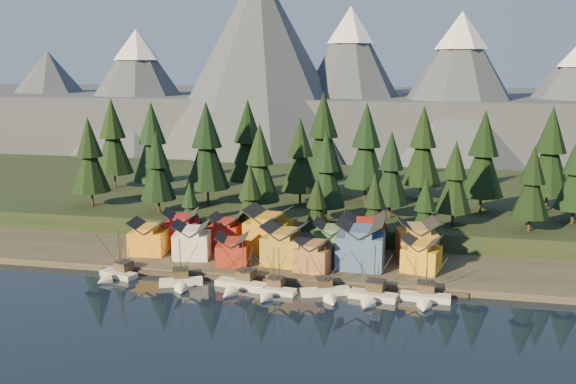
% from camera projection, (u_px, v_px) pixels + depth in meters
% --- Properties ---
extents(ground, '(500.00, 500.00, 0.00)m').
position_uv_depth(ground, '(257.00, 310.00, 122.57)').
color(ground, black).
rests_on(ground, ground).
extents(shore_strip, '(400.00, 50.00, 1.50)m').
position_uv_depth(shore_strip, '(297.00, 248.00, 160.78)').
color(shore_strip, '#363127').
rests_on(shore_strip, ground).
extents(hillside, '(420.00, 100.00, 6.00)m').
position_uv_depth(hillside, '(326.00, 198.00, 208.28)').
color(hillside, black).
rests_on(hillside, ground).
extents(dock, '(80.00, 4.00, 1.00)m').
position_uv_depth(dock, '(276.00, 279.00, 138.29)').
color(dock, '#3F352D').
rests_on(dock, ground).
extents(mountain_ridge, '(560.00, 190.00, 90.00)m').
position_uv_depth(mountain_ridge, '(354.00, 103.00, 323.03)').
color(mountain_ridge, '#4B5061').
rests_on(mountain_ridge, ground).
extents(boat_0, '(9.38, 10.02, 11.77)m').
position_uv_depth(boat_0, '(115.00, 268.00, 139.85)').
color(boat_0, beige).
rests_on(boat_0, ground).
extents(boat_1, '(9.81, 10.33, 11.32)m').
position_uv_depth(boat_1, '(181.00, 276.00, 134.97)').
color(boat_1, silver).
rests_on(boat_1, ground).
extents(boat_2, '(12.00, 12.68, 11.99)m').
position_uv_depth(boat_2, '(239.00, 279.00, 133.22)').
color(boat_2, silver).
rests_on(boat_2, ground).
extents(boat_3, '(10.03, 10.71, 10.55)m').
position_uv_depth(boat_3, '(271.00, 286.00, 130.05)').
color(boat_3, beige).
rests_on(boat_3, ground).
extents(boat_4, '(10.73, 11.09, 10.98)m').
position_uv_depth(boat_4, '(327.00, 287.00, 129.26)').
color(boat_4, silver).
rests_on(boat_4, ground).
extents(boat_5, '(10.25, 10.84, 12.22)m').
position_uv_depth(boat_5, '(372.00, 289.00, 126.77)').
color(boat_5, beige).
rests_on(boat_5, ground).
extents(boat_6, '(10.20, 11.03, 11.66)m').
position_uv_depth(boat_6, '(425.00, 291.00, 125.97)').
color(boat_6, silver).
rests_on(boat_6, ground).
extents(house_front_0, '(8.82, 8.41, 8.17)m').
position_uv_depth(house_front_0, '(148.00, 236.00, 152.53)').
color(house_front_0, orange).
rests_on(house_front_0, shore_strip).
extents(house_front_1, '(9.45, 9.19, 8.42)m').
position_uv_depth(house_front_1, '(192.00, 239.00, 149.39)').
color(house_front_1, silver).
rests_on(house_front_1, shore_strip).
extents(house_front_2, '(8.06, 8.11, 6.86)m').
position_uv_depth(house_front_2, '(232.00, 248.00, 144.82)').
color(house_front_2, maroon).
rests_on(house_front_2, shore_strip).
extents(house_front_3, '(10.24, 9.87, 9.33)m').
position_uv_depth(house_front_3, '(285.00, 243.00, 144.77)').
color(house_front_3, olive).
rests_on(house_front_3, shore_strip).
extents(house_front_4, '(8.63, 9.10, 7.49)m').
position_uv_depth(house_front_4, '(314.00, 253.00, 140.55)').
color(house_front_4, '#9A6036').
rests_on(house_front_4, shore_strip).
extents(house_front_5, '(10.54, 9.64, 10.78)m').
position_uv_depth(house_front_5, '(361.00, 243.00, 142.01)').
color(house_front_5, '#395588').
rests_on(house_front_5, shore_strip).
extents(house_front_6, '(9.22, 8.91, 7.70)m').
position_uv_depth(house_front_6, '(422.00, 253.00, 139.74)').
color(house_front_6, orange).
rests_on(house_front_6, shore_strip).
extents(house_back_0, '(10.01, 9.77, 9.09)m').
position_uv_depth(house_back_0, '(181.00, 227.00, 158.63)').
color(house_back_0, maroon).
rests_on(house_back_0, shore_strip).
extents(house_back_1, '(7.34, 7.43, 8.20)m').
position_uv_depth(house_back_1, '(226.00, 231.00, 157.26)').
color(house_back_1, maroon).
rests_on(house_back_1, shore_strip).
extents(house_back_2, '(11.21, 10.47, 10.90)m').
position_uv_depth(house_back_2, '(269.00, 229.00, 153.62)').
color(house_back_2, '#C0811B').
rests_on(house_back_2, shore_strip).
extents(house_back_3, '(8.57, 7.63, 8.66)m').
position_uv_depth(house_back_3, '(332.00, 238.00, 150.02)').
color(house_back_3, '#4F8548').
rests_on(house_back_3, shore_strip).
extents(house_back_4, '(10.16, 9.81, 10.34)m').
position_uv_depth(house_back_4, '(364.00, 234.00, 149.89)').
color(house_back_4, '#A42319').
rests_on(house_back_4, shore_strip).
extents(house_back_5, '(10.16, 10.24, 9.67)m').
position_uv_depth(house_back_5, '(417.00, 239.00, 147.07)').
color(house_back_5, '#A37A39').
rests_on(house_back_5, shore_strip).
extents(tree_hill_0, '(10.89, 10.89, 25.37)m').
position_uv_depth(tree_hill_0, '(90.00, 158.00, 180.84)').
color(tree_hill_0, '#332319').
rests_on(tree_hill_0, hillside).
extents(tree_hill_1, '(12.39, 12.39, 28.87)m').
position_uv_depth(tree_hill_1, '(152.00, 145.00, 193.40)').
color(tree_hill_1, '#332319').
rests_on(tree_hill_1, hillside).
extents(tree_hill_2, '(9.69, 9.69, 22.58)m').
position_uv_depth(tree_hill_2, '(157.00, 168.00, 172.91)').
color(tree_hill_2, '#332319').
rests_on(tree_hill_2, hillside).
extents(tree_hill_3, '(12.75, 12.75, 29.71)m').
position_uv_depth(tree_hill_3, '(207.00, 149.00, 181.64)').
color(tree_hill_3, '#332319').
rests_on(tree_hill_3, hillside).
extents(tree_hill_4, '(12.62, 12.62, 29.40)m').
position_uv_depth(tree_hill_4, '(248.00, 144.00, 194.46)').
color(tree_hill_4, '#332319').
rests_on(tree_hill_4, hillside).
extents(tree_hill_5, '(10.67, 10.67, 24.84)m').
position_uv_depth(tree_hill_5, '(260.00, 166.00, 168.99)').
color(tree_hill_5, '#332319').
rests_on(tree_hill_5, hillside).
extents(tree_hill_6, '(10.85, 10.85, 25.28)m').
position_uv_depth(tree_hill_6, '(300.00, 157.00, 181.73)').
color(tree_hill_6, '#332319').
rests_on(tree_hill_6, hillside).
extents(tree_hill_7, '(10.11, 10.11, 23.55)m').
position_uv_depth(tree_hill_7, '(326.00, 172.00, 163.62)').
color(tree_hill_7, '#332319').
rests_on(tree_hill_7, hillside).
extents(tree_hill_8, '(12.59, 12.59, 29.33)m').
position_uv_depth(tree_hill_8, '(366.00, 148.00, 184.40)').
color(tree_hill_8, '#332319').
rests_on(tree_hill_8, hillside).
extents(tree_hill_9, '(9.91, 9.91, 23.08)m').
position_uv_depth(tree_hill_9, '(391.00, 171.00, 167.19)').
color(tree_hill_9, '#332319').
rests_on(tree_hill_9, hillside).
extents(tree_hill_10, '(12.08, 12.08, 28.13)m').
position_uv_depth(tree_hill_10, '(423.00, 148.00, 189.01)').
color(tree_hill_10, '#332319').
rests_on(tree_hill_10, hillside).
extents(tree_hill_11, '(9.25, 9.25, 21.54)m').
position_uv_depth(tree_hill_11, '(455.00, 179.00, 159.37)').
color(tree_hill_11, '#332319').
rests_on(tree_hill_11, hillside).
extents(tree_hill_12, '(12.04, 12.04, 28.05)m').
position_uv_depth(tree_hill_12, '(483.00, 157.00, 172.40)').
color(tree_hill_12, '#332319').
rests_on(tree_hill_12, hillside).
extents(tree_hill_13, '(9.06, 9.06, 21.12)m').
position_uv_depth(tree_hill_13, '(532.00, 185.00, 153.90)').
color(tree_hill_13, '#332319').
rests_on(tree_hill_13, hillside).
extents(tree_hill_14, '(12.40, 12.40, 28.89)m').
position_uv_depth(tree_hill_14, '(550.00, 154.00, 174.47)').
color(tree_hill_14, '#332319').
rests_on(tree_hill_14, hillside).
extents(tree_hill_15, '(13.59, 13.59, 31.67)m').
position_uv_depth(tree_hill_15, '(323.00, 139.00, 196.53)').
color(tree_hill_15, '#332319').
rests_on(tree_hill_15, hillside).
extents(tree_hill_16, '(12.53, 12.53, 29.19)m').
position_uv_depth(tree_hill_16, '(113.00, 139.00, 206.55)').
color(tree_hill_16, '#332319').
rests_on(tree_hill_16, hillside).
extents(tree_hill_17, '(9.91, 9.91, 23.07)m').
position_uv_depth(tree_hill_17, '(576.00, 175.00, 160.88)').
color(tree_hill_17, '#332319').
rests_on(tree_hill_17, hillside).
extents(tree_shore_0, '(6.52, 6.52, 15.18)m').
position_uv_depth(tree_shore_0, '(190.00, 207.00, 164.56)').
color(tree_shore_0, '#332319').
rests_on(tree_shore_0, shore_strip).
extents(tree_shore_1, '(8.75, 8.75, 20.37)m').
position_uv_depth(tree_shore_1, '(250.00, 199.00, 160.79)').
color(tree_shore_1, '#332319').
rests_on(tree_shore_1, shore_strip).
extents(tree_shore_2, '(7.49, 7.49, 17.46)m').
position_uv_depth(tree_shore_2, '(317.00, 209.00, 157.72)').
color(tree_shore_2, '#332319').
rests_on(tree_shore_2, shore_strip).
extents(tree_shore_3, '(8.14, 8.14, 18.97)m').
position_uv_depth(tree_shore_3, '(374.00, 208.00, 154.75)').
color(tree_shore_3, '#332319').
rests_on(tree_shore_3, shore_strip).
extents(tree_shore_4, '(7.90, 7.90, 18.40)m').
position_uv_depth(tree_shore_4, '(425.00, 211.00, 152.42)').
color(tree_shore_4, '#332319').
rests_on(tree_shore_4, shore_strip).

